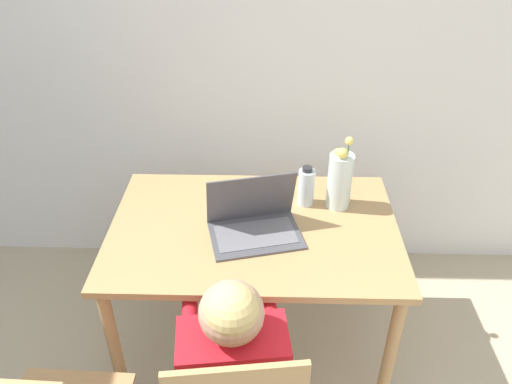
% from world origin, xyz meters
% --- Properties ---
extents(wall_back, '(6.40, 0.05, 2.50)m').
position_xyz_m(wall_back, '(0.00, 2.23, 1.25)').
color(wall_back, white).
rests_on(wall_back, ground_plane).
extents(dining_table, '(1.18, 0.79, 0.73)m').
position_xyz_m(dining_table, '(-0.09, 1.50, 0.64)').
color(dining_table, tan).
rests_on(dining_table, ground_plane).
extents(person_seated, '(0.38, 0.46, 1.02)m').
position_xyz_m(person_seated, '(-0.14, 0.91, 0.65)').
color(person_seated, red).
rests_on(person_seated, ground_plane).
extents(laptop, '(0.41, 0.32, 0.24)m').
position_xyz_m(laptop, '(-0.09, 1.48, 0.78)').
color(laptop, '#4C4C51').
rests_on(laptop, dining_table).
extents(flower_vase, '(0.10, 0.10, 0.33)m').
position_xyz_m(flower_vase, '(0.26, 1.66, 0.86)').
color(flower_vase, silver).
rests_on(flower_vase, dining_table).
extents(water_bottle, '(0.07, 0.07, 0.18)m').
position_xyz_m(water_bottle, '(0.13, 1.68, 0.81)').
color(water_bottle, silver).
rests_on(water_bottle, dining_table).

